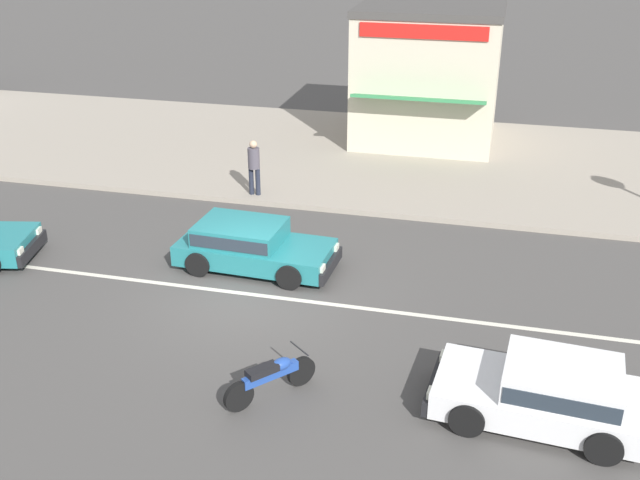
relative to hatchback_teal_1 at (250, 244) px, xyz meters
name	(u,v)px	position (x,y,z in m)	size (l,w,h in m)	color
ground_plane	(251,294)	(0.44, -1.33, -0.59)	(160.00, 160.00, 0.00)	#4C4947
lane_centre_stripe	(251,294)	(0.44, -1.33, -0.59)	(50.40, 0.14, 0.01)	silver
kerb_strip	(346,154)	(0.44, 8.72, -0.51)	(68.00, 10.00, 0.15)	#9E9384
hatchback_teal_1	(250,244)	(0.00, 0.00, 0.00)	(3.81, 1.92, 1.10)	teal
hatchback_white_5	(547,391)	(6.68, -4.29, 0.00)	(3.66, 2.04, 1.10)	white
motorcycle_1	(271,376)	(2.02, -4.79, -0.17)	(1.28, 1.48, 0.80)	black
pedestrian_near_clock	(254,163)	(-1.30, 4.20, 0.51)	(0.34, 0.34, 1.63)	#232838
shopfront_corner_warung	(428,73)	(2.84, 11.15, 1.89)	(4.85, 5.60, 4.64)	beige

